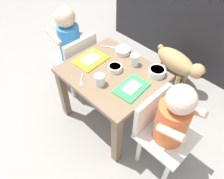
{
  "coord_description": "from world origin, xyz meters",
  "views": [
    {
      "loc": [
        0.71,
        -0.7,
        1.33
      ],
      "look_at": [
        0.0,
        0.0,
        0.28
      ],
      "focal_mm": 35.8,
      "sensor_mm": 36.0,
      "label": 1
    }
  ],
  "objects_px": {
    "dining_table": "(112,82)",
    "veggie_bowl_near": "(122,51)",
    "water_cup_right": "(100,80)",
    "dog": "(178,63)",
    "seated_child_left": "(71,43)",
    "food_tray_left": "(90,60)",
    "seated_child_right": "(170,120)",
    "water_cup_left": "(134,61)",
    "veggie_bowl_far": "(157,72)",
    "food_tray_right": "(131,88)",
    "spoon_by_left_tray": "(109,47)",
    "cereal_bowl_right_side": "(115,68)",
    "spoon_by_right_tray": "(81,81)"
  },
  "relations": [
    {
      "from": "water_cup_right",
      "to": "dog",
      "type": "bearing_deg",
      "value": 84.77
    },
    {
      "from": "veggie_bowl_far",
      "to": "spoon_by_left_tray",
      "type": "distance_m",
      "value": 0.39
    },
    {
      "from": "food_tray_left",
      "to": "spoon_by_left_tray",
      "type": "xyz_separation_m",
      "value": [
        -0.02,
        0.18,
        -0.0
      ]
    },
    {
      "from": "seated_child_right",
      "to": "cereal_bowl_right_side",
      "type": "height_order",
      "value": "seated_child_right"
    },
    {
      "from": "cereal_bowl_right_side",
      "to": "spoon_by_left_tray",
      "type": "distance_m",
      "value": 0.24
    },
    {
      "from": "dining_table",
      "to": "water_cup_left",
      "type": "bearing_deg",
      "value": 73.02
    },
    {
      "from": "veggie_bowl_near",
      "to": "veggie_bowl_far",
      "type": "bearing_deg",
      "value": -1.42
    },
    {
      "from": "dining_table",
      "to": "spoon_by_left_tray",
      "type": "bearing_deg",
      "value": 139.77
    },
    {
      "from": "cereal_bowl_right_side",
      "to": "water_cup_right",
      "type": "bearing_deg",
      "value": -80.82
    },
    {
      "from": "food_tray_right",
      "to": "spoon_by_left_tray",
      "type": "relative_size",
      "value": 2.25
    },
    {
      "from": "seated_child_right",
      "to": "veggie_bowl_far",
      "type": "bearing_deg",
      "value": 141.34
    },
    {
      "from": "water_cup_left",
      "to": "spoon_by_left_tray",
      "type": "xyz_separation_m",
      "value": [
        -0.24,
        0.01,
        -0.03
      ]
    },
    {
      "from": "seated_child_left",
      "to": "water_cup_left",
      "type": "relative_size",
      "value": 9.49
    },
    {
      "from": "water_cup_right",
      "to": "veggie_bowl_far",
      "type": "height_order",
      "value": "water_cup_right"
    },
    {
      "from": "water_cup_right",
      "to": "veggie_bowl_near",
      "type": "bearing_deg",
      "value": 110.19
    },
    {
      "from": "dining_table",
      "to": "dog",
      "type": "distance_m",
      "value": 0.68
    },
    {
      "from": "water_cup_right",
      "to": "spoon_by_left_tray",
      "type": "relative_size",
      "value": 0.73
    },
    {
      "from": "water_cup_left",
      "to": "cereal_bowl_right_side",
      "type": "distance_m",
      "value": 0.13
    },
    {
      "from": "food_tray_right",
      "to": "veggie_bowl_near",
      "type": "height_order",
      "value": "veggie_bowl_near"
    },
    {
      "from": "seated_child_left",
      "to": "water_cup_right",
      "type": "distance_m",
      "value": 0.49
    },
    {
      "from": "dog",
      "to": "water_cup_left",
      "type": "height_order",
      "value": "water_cup_left"
    },
    {
      "from": "water_cup_right",
      "to": "veggie_bowl_near",
      "type": "relative_size",
      "value": 0.66
    },
    {
      "from": "veggie_bowl_far",
      "to": "spoon_by_right_tray",
      "type": "height_order",
      "value": "veggie_bowl_far"
    },
    {
      "from": "dining_table",
      "to": "veggie_bowl_near",
      "type": "xyz_separation_m",
      "value": [
        -0.09,
        0.18,
        0.1
      ]
    },
    {
      "from": "water_cup_right",
      "to": "food_tray_left",
      "type": "bearing_deg",
      "value": 153.17
    },
    {
      "from": "water_cup_right",
      "to": "veggie_bowl_far",
      "type": "bearing_deg",
      "value": 59.18
    },
    {
      "from": "dining_table",
      "to": "dog",
      "type": "relative_size",
      "value": 1.21
    },
    {
      "from": "food_tray_left",
      "to": "water_cup_left",
      "type": "height_order",
      "value": "water_cup_left"
    },
    {
      "from": "dining_table",
      "to": "dog",
      "type": "xyz_separation_m",
      "value": [
        0.09,
        0.65,
        -0.17
      ]
    },
    {
      "from": "seated_child_right",
      "to": "veggie_bowl_near",
      "type": "relative_size",
      "value": 6.66
    },
    {
      "from": "dining_table",
      "to": "veggie_bowl_far",
      "type": "distance_m",
      "value": 0.28
    },
    {
      "from": "seated_child_left",
      "to": "cereal_bowl_right_side",
      "type": "xyz_separation_m",
      "value": [
        0.44,
        0.0,
        0.04
      ]
    },
    {
      "from": "dog",
      "to": "veggie_bowl_far",
      "type": "distance_m",
      "value": 0.56
    },
    {
      "from": "seated_child_left",
      "to": "seated_child_right",
      "type": "height_order",
      "value": "seated_child_left"
    },
    {
      "from": "seated_child_right",
      "to": "water_cup_left",
      "type": "relative_size",
      "value": 9.26
    },
    {
      "from": "dog",
      "to": "food_tray_right",
      "type": "bearing_deg",
      "value": -83.16
    },
    {
      "from": "dog",
      "to": "veggie_bowl_near",
      "type": "height_order",
      "value": "veggie_bowl_near"
    },
    {
      "from": "water_cup_right",
      "to": "cereal_bowl_right_side",
      "type": "distance_m",
      "value": 0.15
    },
    {
      "from": "seated_child_left",
      "to": "dining_table",
      "type": "bearing_deg",
      "value": -2.94
    },
    {
      "from": "dining_table",
      "to": "water_cup_right",
      "type": "bearing_deg",
      "value": -78.67
    },
    {
      "from": "seated_child_right",
      "to": "spoon_by_left_tray",
      "type": "distance_m",
      "value": 0.66
    },
    {
      "from": "dining_table",
      "to": "veggie_bowl_far",
      "type": "xyz_separation_m",
      "value": [
        0.2,
        0.17,
        0.1
      ]
    },
    {
      "from": "seated_child_right",
      "to": "spoon_by_right_tray",
      "type": "bearing_deg",
      "value": -162.59
    },
    {
      "from": "dining_table",
      "to": "food_tray_left",
      "type": "xyz_separation_m",
      "value": [
        -0.17,
        -0.02,
        0.09
      ]
    },
    {
      "from": "dining_table",
      "to": "seated_child_left",
      "type": "distance_m",
      "value": 0.45
    },
    {
      "from": "food_tray_right",
      "to": "spoon_by_right_tray",
      "type": "bearing_deg",
      "value": -145.67
    },
    {
      "from": "water_cup_left",
      "to": "spoon_by_right_tray",
      "type": "relative_size",
      "value": 0.88
    },
    {
      "from": "water_cup_right",
      "to": "food_tray_right",
      "type": "bearing_deg",
      "value": 33.73
    },
    {
      "from": "food_tray_right",
      "to": "cereal_bowl_right_side",
      "type": "xyz_separation_m",
      "value": [
        -0.17,
        0.05,
        0.01
      ]
    },
    {
      "from": "food_tray_right",
      "to": "veggie_bowl_near",
      "type": "xyz_separation_m",
      "value": [
        -0.26,
        0.2,
        0.01
      ]
    }
  ]
}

